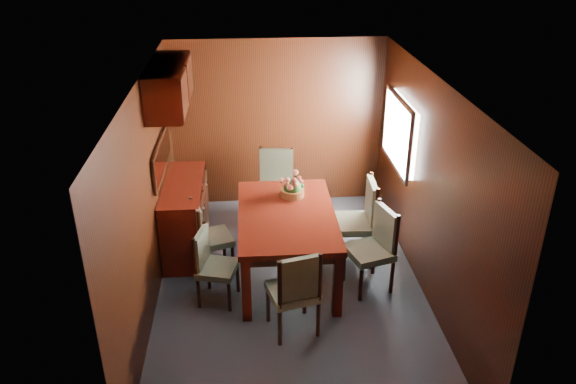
{
  "coord_description": "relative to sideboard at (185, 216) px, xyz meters",
  "views": [
    {
      "loc": [
        -0.45,
        -5.31,
        3.84
      ],
      "look_at": [
        0.0,
        0.35,
        1.05
      ],
      "focal_mm": 35.0,
      "sensor_mm": 36.0,
      "label": 1
    }
  ],
  "objects": [
    {
      "name": "chair_left_near",
      "position": [
        0.38,
        -1.15,
        0.03
      ],
      "size": [
        0.49,
        0.5,
        0.87
      ],
      "rotation": [
        0.0,
        0.0,
        -1.82
      ],
      "color": "black",
      "rests_on": "ground"
    },
    {
      "name": "dining_table",
      "position": [
        1.23,
        -0.72,
        0.26
      ],
      "size": [
        1.11,
        1.76,
        0.82
      ],
      "rotation": [
        0.0,
        0.0,
        -0.01
      ],
      "color": "#350C06",
      "rests_on": "ground"
    },
    {
      "name": "chair_head",
      "position": [
        1.23,
        -1.79,
        0.1
      ],
      "size": [
        0.57,
        0.55,
        0.99
      ],
      "rotation": [
        0.0,
        0.0,
        0.25
      ],
      "color": "black",
      "rests_on": "ground"
    },
    {
      "name": "chair_right_far",
      "position": [
        2.14,
        -0.47,
        0.15
      ],
      "size": [
        0.51,
        0.53,
        1.08
      ],
      "rotation": [
        0.0,
        0.0,
        1.52
      ],
      "color": "black",
      "rests_on": "ground"
    },
    {
      "name": "ground",
      "position": [
        1.25,
        -1.0,
        -0.45
      ],
      "size": [
        4.5,
        4.5,
        0.0
      ],
      "primitive_type": "plane",
      "color": "#363F4A",
      "rests_on": "ground"
    },
    {
      "name": "flower_centerpiece",
      "position": [
        1.33,
        -0.29,
        0.52
      ],
      "size": [
        0.31,
        0.31,
        0.31
      ],
      "color": "#B06B36",
      "rests_on": "dining_table"
    },
    {
      "name": "chair_foot",
      "position": [
        1.18,
        0.61,
        0.13
      ],
      "size": [
        0.56,
        0.54,
        1.05
      ],
      "rotation": [
        0.0,
        0.0,
        3.01
      ],
      "color": "black",
      "rests_on": "ground"
    },
    {
      "name": "sideboard",
      "position": [
        0.0,
        0.0,
        0.0
      ],
      "size": [
        0.48,
        1.4,
        0.9
      ],
      "primitive_type": "cube",
      "color": "#350C06",
      "rests_on": "ground"
    },
    {
      "name": "chair_left_far",
      "position": [
        0.3,
        -0.57,
        0.06
      ],
      "size": [
        0.53,
        0.54,
        0.92
      ],
      "rotation": [
        0.0,
        0.0,
        -1.27
      ],
      "color": "black",
      "rests_on": "ground"
    },
    {
      "name": "chair_right_near",
      "position": [
        2.2,
        -1.03,
        0.1
      ],
      "size": [
        0.57,
        0.58,
        1.0
      ],
      "rotation": [
        0.0,
        0.0,
        1.86
      ],
      "color": "black",
      "rests_on": "ground"
    },
    {
      "name": "room_shell",
      "position": [
        1.15,
        -0.67,
        1.18
      ],
      "size": [
        3.06,
        4.52,
        2.41
      ],
      "color": "black",
      "rests_on": "ground"
    }
  ]
}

